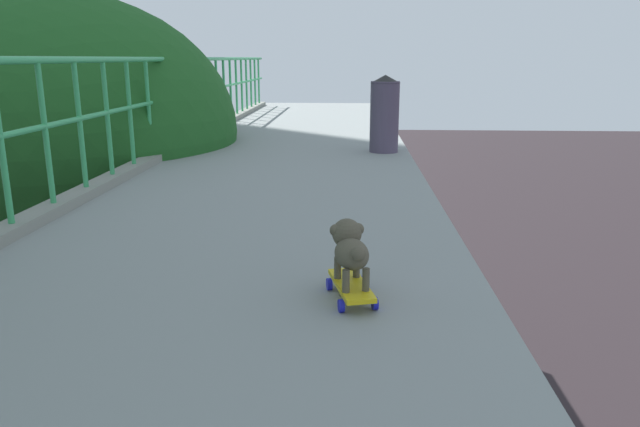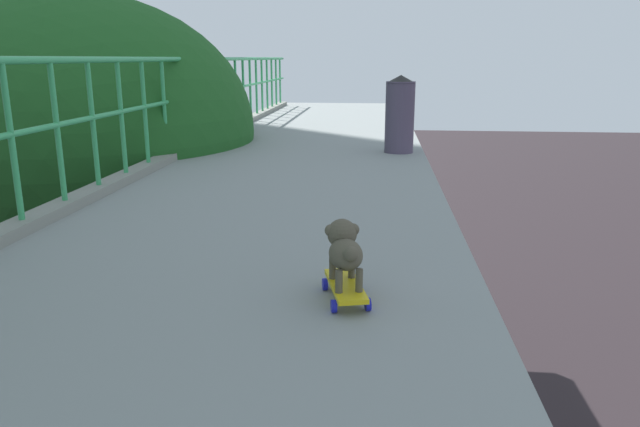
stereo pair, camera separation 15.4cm
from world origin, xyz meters
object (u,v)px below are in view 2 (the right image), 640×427
at_px(toy_skateboard, 346,287).
at_px(small_dog, 344,247).
at_px(litter_bin, 400,113).
at_px(city_bus, 59,207).

relative_size(toy_skateboard, small_dog, 1.23).
bearing_deg(small_dog, toy_skateboard, -62.30).
bearing_deg(litter_bin, toy_skateboard, -94.83).
xyz_separation_m(city_bus, small_dog, (11.00, -16.54, 4.21)).
bearing_deg(city_bus, small_dog, -56.37).
bearing_deg(toy_skateboard, litter_bin, 85.17).
xyz_separation_m(toy_skateboard, small_dog, (-0.01, 0.02, 0.20)).
xyz_separation_m(toy_skateboard, litter_bin, (0.41, 4.89, 0.43)).
height_order(toy_skateboard, small_dog, small_dog).
relative_size(city_bus, toy_skateboard, 21.71).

